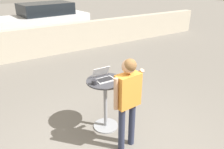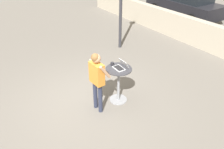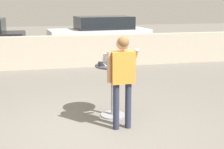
{
  "view_description": "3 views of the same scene",
  "coord_description": "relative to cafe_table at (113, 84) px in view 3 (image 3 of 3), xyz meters",
  "views": [
    {
      "loc": [
        -1.4,
        -2.37,
        2.74
      ],
      "look_at": [
        0.42,
        0.48,
        1.22
      ],
      "focal_mm": 35.0,
      "sensor_mm": 36.0,
      "label": 1
    },
    {
      "loc": [
        4.34,
        -2.19,
        3.83
      ],
      "look_at": [
        0.54,
        0.4,
        1.01
      ],
      "focal_mm": 35.0,
      "sensor_mm": 36.0,
      "label": 2
    },
    {
      "loc": [
        -0.87,
        -4.99,
        2.19
      ],
      "look_at": [
        0.34,
        0.42,
        0.9
      ],
      "focal_mm": 50.0,
      "sensor_mm": 36.0,
      "label": 3
    }
  ],
  "objects": [
    {
      "name": "pavement_kerb",
      "position": [
        -0.41,
        4.92,
        -0.09
      ],
      "size": [
        17.22,
        0.35,
        1.09
      ],
      "color": "#B2A893",
      "rests_on": "ground_plane"
    },
    {
      "name": "parked_car_near_street",
      "position": [
        1.2,
        7.84,
        0.17
      ],
      "size": [
        4.5,
        2.2,
        1.59
      ],
      "color": "silver",
      "rests_on": "ground_plane"
    },
    {
      "name": "cafe_table",
      "position": [
        0.0,
        0.0,
        0.0
      ],
      "size": [
        0.69,
        0.69,
        1.02
      ],
      "color": "gray",
      "rests_on": "ground_plane"
    },
    {
      "name": "standing_person",
      "position": [
        0.02,
        -0.67,
        0.4
      ],
      "size": [
        0.55,
        0.38,
        1.64
      ],
      "color": "#282D42",
      "rests_on": "ground_plane"
    },
    {
      "name": "ground_plane",
      "position": [
        -0.41,
        -0.7,
        -0.64
      ],
      "size": [
        50.0,
        50.0,
        0.0
      ],
      "primitive_type": "plane",
      "color": "slate"
    },
    {
      "name": "laptop",
      "position": [
        0.0,
        0.06,
        0.43
      ],
      "size": [
        0.34,
        0.33,
        0.21
      ],
      "color": "silver",
      "rests_on": "cafe_table"
    },
    {
      "name": "coffee_mug",
      "position": [
        -0.24,
        -0.04,
        0.42
      ],
      "size": [
        0.13,
        0.1,
        0.08
      ],
      "color": "#232328",
      "rests_on": "cafe_table"
    }
  ]
}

